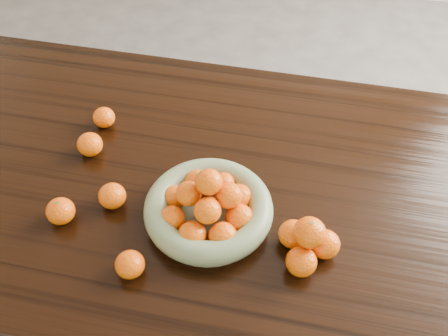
% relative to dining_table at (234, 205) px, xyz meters
% --- Properties ---
extents(ground, '(5.00, 5.00, 0.00)m').
position_rel_dining_table_xyz_m(ground, '(0.00, 0.00, -0.66)').
color(ground, '#64605E').
rests_on(ground, ground).
extents(dining_table, '(2.00, 1.00, 0.75)m').
position_rel_dining_table_xyz_m(dining_table, '(0.00, 0.00, 0.00)').
color(dining_table, black).
rests_on(dining_table, ground).
extents(fruit_bowl, '(0.31, 0.31, 0.16)m').
position_rel_dining_table_xyz_m(fruit_bowl, '(-0.04, -0.12, 0.13)').
color(fruit_bowl, gray).
rests_on(fruit_bowl, dining_table).
extents(orange_pyramid, '(0.15, 0.14, 0.12)m').
position_rel_dining_table_xyz_m(orange_pyramid, '(0.20, -0.17, 0.14)').
color(orange_pyramid, orange).
rests_on(orange_pyramid, dining_table).
extents(loose_orange_0, '(0.07, 0.07, 0.07)m').
position_rel_dining_table_xyz_m(loose_orange_0, '(-0.39, -0.20, 0.12)').
color(loose_orange_0, orange).
rests_on(loose_orange_0, dining_table).
extents(loose_orange_1, '(0.07, 0.07, 0.06)m').
position_rel_dining_table_xyz_m(loose_orange_1, '(-0.29, -0.13, 0.12)').
color(loose_orange_1, orange).
rests_on(loose_orange_1, dining_table).
extents(loose_orange_2, '(0.07, 0.07, 0.06)m').
position_rel_dining_table_xyz_m(loose_orange_2, '(-0.18, -0.30, 0.12)').
color(loose_orange_2, orange).
rests_on(loose_orange_2, dining_table).
extents(loose_orange_3, '(0.06, 0.06, 0.06)m').
position_rel_dining_table_xyz_m(loose_orange_3, '(-0.41, 0.14, 0.12)').
color(loose_orange_3, orange).
rests_on(loose_orange_3, dining_table).
extents(loose_orange_4, '(0.07, 0.07, 0.07)m').
position_rel_dining_table_xyz_m(loose_orange_4, '(-0.41, 0.03, 0.12)').
color(loose_orange_4, orange).
rests_on(loose_orange_4, dining_table).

